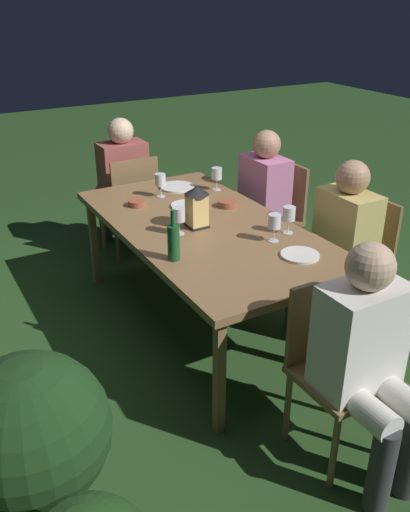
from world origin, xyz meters
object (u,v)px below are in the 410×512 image
Objects in this scene: person_in_mustard at (338,241)px; plate_a at (177,187)px; chair_side_left_b at (277,212)px; green_bottle_on_table at (174,241)px; person_in_cream at (369,356)px; bowl_olives at (227,203)px; person_in_pink at (257,198)px; wine_glass_e at (274,223)px; wine_glass_b at (289,215)px; dining_table at (205,232)px; lantern_centerpiece at (197,205)px; plate_c at (187,206)px; chair_head_near at (335,361)px; potted_plant_corner at (33,436)px; person_in_rust at (121,178)px; chair_head_far at (131,201)px; bowl_bread at (137,203)px; plate_b at (300,255)px; wine_glass_d at (160,181)px; chair_side_left_a at (358,256)px; wine_glass_c at (217,175)px; wine_glass_a at (179,216)px.

person_in_mustard is 4.42× the size of plate_a.
green_bottle_on_table reaches higher than chair_side_left_b.
bowl_olives is at bearing -10.06° from person_in_cream.
person_in_pink reaches higher than wine_glass_e.
dining_table is at bearing 46.53° from wine_glass_b.
lantern_centerpiece is 1.20× the size of plate_c.
chair_side_left_b is 1.00× the size of chair_head_near.
green_bottle_on_table is 1.31× the size of plate_c.
chair_side_left_b is 1.05× the size of potted_plant_corner.
wine_glass_e is 0.63m from bowl_olives.
person_in_rust reaches higher than potted_plant_corner.
chair_head_far reaches higher than bowl_bread.
plate_b is (-0.30, 0.14, -0.11)m from wine_glass_b.
bowl_bread is (0.53, 0.24, 0.07)m from dining_table.
person_in_rust is 4.42× the size of plate_a.
chair_head_near is 0.68m from plate_b.
person_in_pink is 1.37m from green_bottle_on_table.
plate_b is (-0.21, 0.47, 0.10)m from person_in_mustard.
chair_side_left_b is at bearing -25.62° from person_in_cream.
person_in_pink is at bearing -102.97° from wine_glass_d.
chair_side_left_a is 0.25m from person_in_mustard.
wine_glass_d is (2.06, 0.02, 0.21)m from person_in_cream.
wine_glass_d reaches higher than chair_side_left_a.
plate_b reaches higher than dining_table.
chair_head_far is 2.65m from potted_plant_corner.
wine_glass_c is at bearing -41.97° from green_bottle_on_table.
green_bottle_on_table is at bearing 135.96° from lantern_centerpiece.
chair_head_far is 0.60m from plate_a.
plate_c is at bearing 99.08° from person_in_pink.
plate_a is at bearing -17.60° from lantern_centerpiece.
potted_plant_corner is at bearing 105.67° from person_in_mustard.
person_in_rust is 1.32× the size of chair_head_near.
chair_side_left_a reaches higher than plate_b.
person_in_cream is at bearing 168.41° from wine_glass_c.
chair_head_near is at bearing -180.00° from person_in_rust.
bowl_olives is (-0.52, -0.12, 0.02)m from plate_a.
person_in_pink reaches higher than wine_glass_b.
chair_head_near is at bearing 180.00° from dining_table.
wine_glass_c is 0.78× the size of plate_b.
wine_glass_e is at bearing 110.51° from wine_glass_b.
chair_head_near is 5.15× the size of wine_glass_b.
bowl_bread reaches higher than plate_b.
person_in_mustard is 1.32× the size of chair_head_far.
plate_b is 0.98× the size of plate_c.
person_in_rust is 6.80× the size of wine_glass_e.
wine_glass_c is at bearing -10.48° from wine_glass_e.
wine_glass_e is at bearing 1.64° from plate_b.
chair_side_left_b is at bearing -28.14° from chair_head_near.
wine_glass_e is (-0.86, 0.68, 0.36)m from chair_side_left_b.
dining_table is 0.27m from wine_glass_a.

